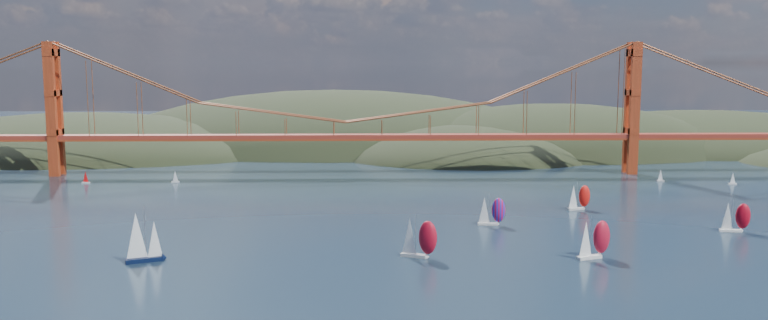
{
  "coord_description": "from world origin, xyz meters",
  "views": [
    {
      "loc": [
        8.43,
        -130.89,
        46.36
      ],
      "look_at": [
        13.74,
        90.0,
        17.65
      ],
      "focal_mm": 35.0,
      "sensor_mm": 36.0,
      "label": 1
    }
  ],
  "objects_px": {
    "racer_0": "(418,237)",
    "racer_3": "(579,197)",
    "racer_2": "(735,217)",
    "sloop_navy": "(142,238)",
    "racer_rwb": "(491,211)",
    "racer_1": "(593,239)"
  },
  "relations": [
    {
      "from": "racer_1",
      "to": "racer_2",
      "type": "distance_m",
      "value": 54.91
    },
    {
      "from": "racer_0",
      "to": "racer_1",
      "type": "bearing_deg",
      "value": 21.58
    },
    {
      "from": "sloop_navy",
      "to": "racer_3",
      "type": "bearing_deg",
      "value": 4.37
    },
    {
      "from": "racer_0",
      "to": "racer_3",
      "type": "distance_m",
      "value": 79.63
    },
    {
      "from": "racer_0",
      "to": "racer_2",
      "type": "distance_m",
      "value": 92.91
    },
    {
      "from": "racer_rwb",
      "to": "racer_2",
      "type": "bearing_deg",
      "value": -3.62
    },
    {
      "from": "racer_2",
      "to": "racer_rwb",
      "type": "height_order",
      "value": "racer_2"
    },
    {
      "from": "sloop_navy",
      "to": "racer_rwb",
      "type": "xyz_separation_m",
      "value": [
        88.4,
        38.05,
        -1.54
      ]
    },
    {
      "from": "sloop_navy",
      "to": "racer_0",
      "type": "distance_m",
      "value": 65.01
    },
    {
      "from": "racer_rwb",
      "to": "racer_0",
      "type": "bearing_deg",
      "value": -118.36
    },
    {
      "from": "racer_1",
      "to": "racer_rwb",
      "type": "relative_size",
      "value": 1.13
    },
    {
      "from": "racer_1",
      "to": "racer_3",
      "type": "xyz_separation_m",
      "value": [
        13.38,
        59.39,
        -0.67
      ]
    },
    {
      "from": "racer_3",
      "to": "racer_0",
      "type": "bearing_deg",
      "value": -148.88
    },
    {
      "from": "sloop_navy",
      "to": "racer_rwb",
      "type": "bearing_deg",
      "value": 1.06
    },
    {
      "from": "racer_0",
      "to": "racer_3",
      "type": "bearing_deg",
      "value": 70.4
    },
    {
      "from": "racer_3",
      "to": "racer_rwb",
      "type": "xyz_separation_m",
      "value": [
        -31.63,
        -22.03,
        0.1
      ]
    },
    {
      "from": "racer_0",
      "to": "racer_2",
      "type": "relative_size",
      "value": 1.15
    },
    {
      "from": "racer_1",
      "to": "racer_3",
      "type": "distance_m",
      "value": 60.88
    },
    {
      "from": "racer_2",
      "to": "racer_1",
      "type": "bearing_deg",
      "value": -142.9
    },
    {
      "from": "racer_2",
      "to": "racer_3",
      "type": "distance_m",
      "value": 47.02
    },
    {
      "from": "sloop_navy",
      "to": "racer_2",
      "type": "xyz_separation_m",
      "value": [
        154.33,
        27.93,
        -1.52
      ]
    },
    {
      "from": "sloop_navy",
      "to": "racer_0",
      "type": "height_order",
      "value": "sloop_navy"
    }
  ]
}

